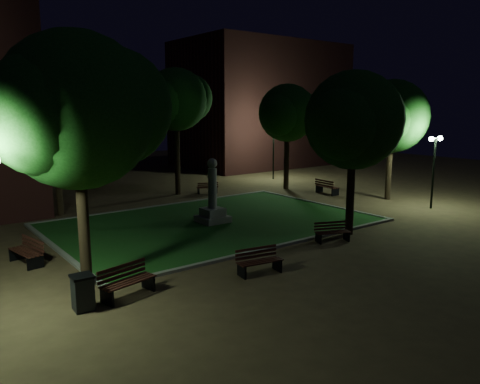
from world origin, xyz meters
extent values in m
plane|color=brown|center=(0.00, 0.00, 0.00)|extent=(80.00, 80.00, 0.00)
cube|color=#1C5019|center=(0.00, 2.00, 0.04)|extent=(15.00, 10.00, 0.08)
cube|color=slate|center=(0.00, -3.10, 0.06)|extent=(15.40, 0.20, 0.12)
cube|color=slate|center=(0.00, 7.10, 0.06)|extent=(15.40, 0.20, 0.12)
cube|color=slate|center=(-7.60, 2.00, 0.06)|extent=(0.20, 10.00, 0.12)
cube|color=slate|center=(7.60, 2.00, 0.06)|extent=(0.20, 10.00, 0.12)
cube|color=gray|center=(0.00, 2.00, 0.23)|extent=(1.40, 1.40, 0.30)
cube|color=gray|center=(0.00, 2.00, 0.58)|extent=(1.00, 1.00, 0.40)
cylinder|color=gray|center=(0.00, 2.00, 1.78)|extent=(0.44, 0.44, 2.00)
sphere|color=gray|center=(0.00, 2.00, 3.03)|extent=(0.50, 0.50, 0.50)
cube|color=#4F211F|center=(18.00, 20.00, 6.00)|extent=(16.00, 10.00, 12.00)
cylinder|color=black|center=(-7.95, -2.49, 2.08)|extent=(0.36, 0.36, 4.16)
sphere|color=#195316|center=(-7.95, -2.49, 5.62)|extent=(4.86, 4.86, 4.86)
sphere|color=#195316|center=(-6.73, -2.29, 5.72)|extent=(3.89, 3.89, 3.89)
sphere|color=#195316|center=(-8.92, -2.79, 5.52)|extent=(3.64, 3.64, 3.64)
cylinder|color=black|center=(-5.52, 8.51, 2.11)|extent=(0.36, 0.36, 4.22)
sphere|color=#195316|center=(-5.52, 8.51, 5.73)|extent=(5.04, 5.04, 5.04)
sphere|color=#195316|center=(-4.26, 8.71, 5.83)|extent=(4.03, 4.03, 4.03)
sphere|color=#195316|center=(-6.53, 8.21, 5.63)|extent=(3.78, 3.78, 3.78)
cylinder|color=black|center=(2.63, 10.07, 2.51)|extent=(0.36, 0.36, 5.03)
sphere|color=#195316|center=(2.63, 10.07, 6.25)|extent=(4.09, 4.09, 4.09)
sphere|color=#195316|center=(3.65, 10.27, 6.35)|extent=(3.27, 3.27, 3.27)
sphere|color=#195316|center=(1.81, 9.77, 6.15)|extent=(3.06, 3.06, 3.06)
cylinder|color=black|center=(9.87, 7.28, 2.08)|extent=(0.36, 0.36, 4.16)
sphere|color=#195316|center=(9.87, 7.28, 5.37)|extent=(4.02, 4.02, 4.02)
sphere|color=#195316|center=(10.87, 7.48, 5.47)|extent=(3.22, 3.22, 3.22)
sphere|color=#195316|center=(9.06, 6.98, 5.27)|extent=(3.02, 3.02, 3.02)
cylinder|color=black|center=(12.35, 0.53, 1.93)|extent=(0.36, 0.36, 3.85)
sphere|color=#195316|center=(12.35, 0.53, 5.20)|extent=(4.51, 4.51, 4.51)
sphere|color=#195316|center=(13.48, 0.73, 5.30)|extent=(3.60, 3.60, 3.60)
sphere|color=#195316|center=(11.45, 0.23, 5.10)|extent=(3.38, 3.38, 3.38)
cylinder|color=black|center=(3.84, -3.48, 1.93)|extent=(0.36, 0.36, 3.87)
sphere|color=#195316|center=(3.84, -3.48, 5.18)|extent=(4.37, 4.37, 4.37)
sphere|color=#195316|center=(4.93, -3.28, 5.28)|extent=(3.49, 3.49, 3.49)
sphere|color=#195316|center=(2.96, -3.78, 5.08)|extent=(3.28, 3.28, 3.28)
cylinder|color=black|center=(-3.65, 10.41, 2.31)|extent=(0.36, 0.36, 4.63)
sphere|color=#195316|center=(-3.65, 10.41, 5.85)|extent=(4.07, 4.07, 4.07)
sphere|color=#195316|center=(-2.63, 10.61, 5.95)|extent=(3.26, 3.26, 3.26)
sphere|color=#195316|center=(-4.47, 10.11, 5.75)|extent=(3.06, 3.06, 3.06)
cylinder|color=black|center=(12.03, -2.67, 2.00)|extent=(0.12, 0.12, 4.01)
cylinder|color=black|center=(12.03, -2.67, 4.01)|extent=(0.90, 0.08, 0.08)
sphere|color=#D8FFD8|center=(11.58, -2.67, 4.01)|extent=(0.28, 0.28, 0.28)
sphere|color=#D8FFD8|center=(12.48, -2.67, 4.01)|extent=(0.28, 0.28, 0.28)
cylinder|color=black|center=(12.21, 11.33, 1.95)|extent=(0.12, 0.12, 3.89)
cylinder|color=black|center=(12.21, 11.33, 3.89)|extent=(0.90, 0.08, 0.08)
sphere|color=#D8FFD8|center=(11.76, 11.33, 3.89)|extent=(0.28, 0.28, 0.28)
sphere|color=#D8FFD8|center=(12.66, 11.33, 3.89)|extent=(0.28, 0.28, 0.28)
cube|color=black|center=(-3.47, -4.93, 0.23)|extent=(0.15, 0.57, 0.45)
cube|color=black|center=(-2.06, -5.16, 0.23)|extent=(0.15, 0.57, 0.45)
cube|color=#371811|center=(-2.80, -5.27, 0.46)|extent=(1.63, 0.35, 0.04)
cube|color=#371811|center=(-2.78, -5.13, 0.46)|extent=(1.63, 0.35, 0.04)
cube|color=#371811|center=(-2.76, -4.99, 0.46)|extent=(1.63, 0.35, 0.04)
cube|color=#371811|center=(-2.73, -4.85, 0.46)|extent=(1.63, 0.35, 0.04)
cube|color=#371811|center=(-2.72, -4.78, 0.56)|extent=(1.63, 0.32, 0.10)
cube|color=#371811|center=(-2.72, -4.78, 0.71)|extent=(1.63, 0.32, 0.10)
cube|color=#371811|center=(-2.72, -4.78, 0.85)|extent=(1.63, 0.32, 0.10)
cube|color=black|center=(1.67, -3.62, 0.21)|extent=(0.25, 0.51, 0.42)
cube|color=black|center=(2.91, -4.12, 0.21)|extent=(0.25, 0.51, 0.42)
cube|color=#371811|center=(2.21, -4.07, 0.43)|extent=(1.45, 0.65, 0.04)
cube|color=#371811|center=(2.26, -3.94, 0.43)|extent=(1.45, 0.65, 0.04)
cube|color=#371811|center=(2.31, -3.82, 0.43)|extent=(1.45, 0.65, 0.04)
cube|color=#371811|center=(2.36, -3.70, 0.43)|extent=(1.45, 0.65, 0.04)
cube|color=#371811|center=(2.39, -3.64, 0.52)|extent=(1.43, 0.63, 0.09)
cube|color=#371811|center=(2.39, -3.64, 0.66)|extent=(1.43, 0.63, 0.09)
cube|color=#371811|center=(2.39, -3.64, 0.79)|extent=(1.43, 0.63, 0.09)
cube|color=black|center=(-8.01, -4.35, 0.24)|extent=(0.21, 0.61, 0.49)
cube|color=black|center=(-6.50, -3.99, 0.24)|extent=(0.21, 0.61, 0.49)
cube|color=#371811|center=(-7.20, -4.41, 0.50)|extent=(1.74, 0.51, 0.04)
cube|color=#371811|center=(-7.24, -4.26, 0.50)|extent=(1.74, 0.51, 0.04)
cube|color=#371811|center=(-7.27, -4.11, 0.50)|extent=(1.74, 0.51, 0.04)
cube|color=#371811|center=(-7.31, -3.96, 0.50)|extent=(1.74, 0.51, 0.04)
cube|color=#371811|center=(-7.32, -3.89, 0.61)|extent=(1.74, 0.47, 0.11)
cube|color=#371811|center=(-7.32, -3.89, 0.76)|extent=(1.74, 0.47, 0.11)
cube|color=#371811|center=(-7.32, -3.89, 0.92)|extent=(1.74, 0.47, 0.11)
cube|color=black|center=(-9.14, 1.71, 0.24)|extent=(0.60, 0.17, 0.48)
cube|color=black|center=(-8.87, 0.22, 0.24)|extent=(0.60, 0.17, 0.48)
cube|color=#371811|center=(-9.24, 0.92, 0.49)|extent=(0.41, 1.73, 0.04)
cube|color=#371811|center=(-9.09, 0.95, 0.49)|extent=(0.41, 1.73, 0.04)
cube|color=#371811|center=(-8.94, 0.98, 0.49)|extent=(0.41, 1.73, 0.04)
cube|color=#371811|center=(-8.79, 1.01, 0.49)|extent=(0.41, 1.73, 0.04)
cube|color=#371811|center=(-8.73, 1.02, 0.60)|extent=(0.38, 1.72, 0.10)
cube|color=#371811|center=(-8.73, 1.02, 0.75)|extent=(0.38, 1.72, 0.10)
cube|color=#371811|center=(-8.73, 1.02, 0.90)|extent=(0.38, 1.72, 0.10)
cube|color=black|center=(10.61, 3.31, 0.25)|extent=(0.62, 0.12, 0.49)
cube|color=black|center=(10.75, 4.87, 0.25)|extent=(0.62, 0.12, 0.49)
cube|color=#371811|center=(10.93, 4.07, 0.50)|extent=(0.26, 1.79, 0.04)
cube|color=#371811|center=(10.77, 4.08, 0.50)|extent=(0.26, 1.79, 0.04)
cube|color=#371811|center=(10.61, 4.10, 0.50)|extent=(0.26, 1.79, 0.04)
cube|color=#371811|center=(10.46, 4.11, 0.50)|extent=(0.26, 1.79, 0.04)
cube|color=#371811|center=(10.39, 4.12, 0.61)|extent=(0.23, 1.78, 0.11)
cube|color=#371811|center=(10.39, 4.12, 0.77)|extent=(0.23, 1.78, 0.11)
cube|color=#371811|center=(10.39, 4.12, 0.93)|extent=(0.23, 1.78, 0.11)
cube|color=black|center=(4.99, 8.99, 0.19)|extent=(0.23, 0.47, 0.39)
cube|color=black|center=(3.85, 9.45, 0.19)|extent=(0.23, 0.47, 0.39)
cube|color=#371811|center=(4.49, 9.40, 0.40)|extent=(1.34, 0.60, 0.04)
cube|color=#371811|center=(4.45, 9.29, 0.40)|extent=(1.34, 0.60, 0.04)
cube|color=#371811|center=(4.40, 9.17, 0.40)|extent=(1.34, 0.60, 0.04)
cube|color=#371811|center=(4.35, 9.06, 0.40)|extent=(1.34, 0.60, 0.04)
cube|color=#371811|center=(4.33, 9.01, 0.49)|extent=(1.33, 0.57, 0.09)
cube|color=#371811|center=(4.33, 9.01, 0.61)|extent=(1.33, 0.57, 0.09)
cube|color=#371811|center=(4.33, 9.01, 0.73)|extent=(1.33, 0.57, 0.09)
cube|color=black|center=(-8.67, -4.26, 0.49)|extent=(0.57, 0.57, 0.97)
cube|color=black|center=(-8.67, -4.26, 1.00)|extent=(0.63, 0.63, 0.06)
camera|label=1|loc=(-12.72, -17.01, 5.70)|focal=35.00mm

